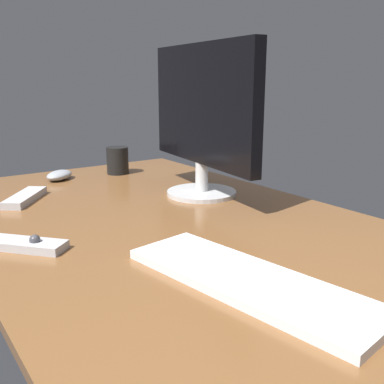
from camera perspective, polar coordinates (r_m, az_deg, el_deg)
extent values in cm
cube|color=brown|center=(105.16, -3.62, -3.97)|extent=(140.00, 84.00, 2.00)
cylinder|color=silver|center=(126.00, 1.24, -0.09)|extent=(19.61, 19.61, 1.15)
cylinder|color=silver|center=(124.91, 1.25, 1.98)|extent=(3.57, 3.57, 8.15)
cube|color=black|center=(122.18, 1.31, 11.16)|extent=(50.98, 9.34, 31.79)
cube|color=white|center=(72.68, 7.24, -11.25)|extent=(45.74, 20.65, 1.55)
ellipsoid|color=#999EA5|center=(150.66, -16.65, 2.08)|extent=(11.90, 12.38, 3.05)
cube|color=#B7B7BC|center=(92.35, -20.57, -6.35)|extent=(15.49, 14.45, 1.67)
sphere|color=#3F3F44|center=(90.79, -19.52, -5.80)|extent=(2.10, 2.10, 2.10)
cube|color=#B7B7BC|center=(127.60, -20.64, -0.67)|extent=(17.43, 15.19, 1.91)
cylinder|color=black|center=(155.44, -9.53, 4.02)|extent=(7.47, 7.47, 9.23)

